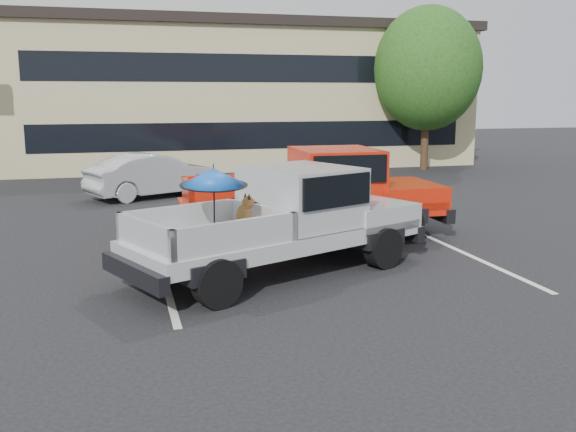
% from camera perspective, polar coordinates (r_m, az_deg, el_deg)
% --- Properties ---
extents(ground, '(90.00, 90.00, 0.00)m').
position_cam_1_polar(ground, '(10.14, 7.24, -7.43)').
color(ground, black).
rests_on(ground, ground).
extents(stripe_left, '(0.12, 5.00, 0.01)m').
position_cam_1_polar(stripe_left, '(11.37, -10.95, -5.52)').
color(stripe_left, silver).
rests_on(stripe_left, ground).
extents(stripe_right, '(0.12, 5.00, 0.01)m').
position_cam_1_polar(stripe_right, '(13.18, 16.09, -3.50)').
color(stripe_right, silver).
rests_on(stripe_right, ground).
extents(motel_building, '(20.40, 8.40, 6.30)m').
position_cam_1_polar(motel_building, '(30.43, -4.30, 10.81)').
color(motel_building, tan).
rests_on(motel_building, ground).
extents(tree_right, '(4.46, 4.46, 6.78)m').
position_cam_1_polar(tree_right, '(27.98, 12.30, 12.67)').
color(tree_right, '#332114').
rests_on(tree_right, ground).
extents(tree_back, '(4.68, 4.68, 7.11)m').
position_cam_1_polar(tree_back, '(34.33, 1.44, 12.84)').
color(tree_back, '#332114').
rests_on(tree_back, ground).
extents(silver_pickup, '(6.00, 4.08, 2.06)m').
position_cam_1_polar(silver_pickup, '(11.47, 0.31, 0.21)').
color(silver_pickup, black).
rests_on(silver_pickup, ground).
extents(red_pickup, '(6.05, 2.35, 1.98)m').
position_cam_1_polar(red_pickup, '(14.28, 3.55, 2.39)').
color(red_pickup, black).
rests_on(red_pickup, ground).
extents(silver_sedan, '(4.36, 3.01, 1.36)m').
position_cam_1_polar(silver_sedan, '(20.46, -11.84, 3.58)').
color(silver_sedan, '#AEB1B5').
rests_on(silver_sedan, ground).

